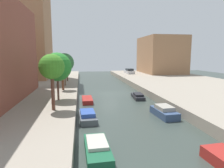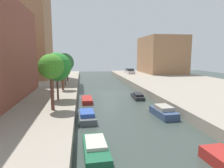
{
  "view_description": "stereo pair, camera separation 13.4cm",
  "coord_description": "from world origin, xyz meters",
  "px_view_note": "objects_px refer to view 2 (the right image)",
  "views": [
    {
      "loc": [
        -4.51,
        -29.76,
        6.01
      ],
      "look_at": [
        0.96,
        3.98,
        0.93
      ],
      "focal_mm": 31.49,
      "sensor_mm": 36.0,
      "label": 1
    },
    {
      "loc": [
        -4.38,
        -29.78,
        6.01
      ],
      "look_at": [
        0.96,
        3.98,
        0.93
      ],
      "focal_mm": 31.49,
      "sensor_mm": 36.0,
      "label": 2
    }
  ],
  "objects_px": {
    "parked_car": "(130,71)",
    "street_tree_3": "(65,63)",
    "moored_boat_left_0": "(96,149)",
    "moored_boat_left_2": "(87,100)",
    "moored_boat_right_1": "(164,112)",
    "moored_boat_left_1": "(87,116)",
    "street_tree_2": "(62,66)",
    "moored_boat_right_2": "(138,96)",
    "street_tree_4": "(67,64)",
    "low_block_right": "(161,55)",
    "apartment_tower_far": "(23,19)",
    "street_tree_0": "(51,67)",
    "street_tree_1": "(57,67)"
  },
  "relations": [
    {
      "from": "street_tree_4",
      "to": "street_tree_3",
      "type": "bearing_deg",
      "value": -90.0
    },
    {
      "from": "moored_boat_left_0",
      "to": "moored_boat_right_1",
      "type": "height_order",
      "value": "moored_boat_right_1"
    },
    {
      "from": "apartment_tower_far",
      "to": "moored_boat_right_2",
      "type": "height_order",
      "value": "apartment_tower_far"
    },
    {
      "from": "parked_car",
      "to": "street_tree_2",
      "type": "bearing_deg",
      "value": -124.21
    },
    {
      "from": "moored_boat_left_2",
      "to": "apartment_tower_far",
      "type": "bearing_deg",
      "value": 121.95
    },
    {
      "from": "street_tree_4",
      "to": "moored_boat_left_1",
      "type": "relative_size",
      "value": 1.14
    },
    {
      "from": "street_tree_0",
      "to": "street_tree_1",
      "type": "distance_m",
      "value": 4.18
    },
    {
      "from": "low_block_right",
      "to": "moored_boat_left_0",
      "type": "distance_m",
      "value": 47.29
    },
    {
      "from": "street_tree_2",
      "to": "moored_boat_left_0",
      "type": "relative_size",
      "value": 1.19
    },
    {
      "from": "moored_boat_left_2",
      "to": "moored_boat_right_2",
      "type": "xyz_separation_m",
      "value": [
        7.06,
        1.06,
        0.04
      ]
    },
    {
      "from": "street_tree_2",
      "to": "moored_boat_left_1",
      "type": "relative_size",
      "value": 1.19
    },
    {
      "from": "street_tree_0",
      "to": "street_tree_3",
      "type": "relative_size",
      "value": 0.97
    },
    {
      "from": "moored_boat_left_0",
      "to": "moored_boat_left_1",
      "type": "bearing_deg",
      "value": 92.98
    },
    {
      "from": "parked_car",
      "to": "moored_boat_left_1",
      "type": "height_order",
      "value": "parked_car"
    },
    {
      "from": "street_tree_2",
      "to": "street_tree_4",
      "type": "bearing_deg",
      "value": 90.0
    },
    {
      "from": "street_tree_1",
      "to": "low_block_right",
      "type": "bearing_deg",
      "value": 50.65
    },
    {
      "from": "street_tree_4",
      "to": "moored_boat_left_2",
      "type": "height_order",
      "value": "street_tree_4"
    },
    {
      "from": "street_tree_4",
      "to": "moored_boat_right_2",
      "type": "xyz_separation_m",
      "value": [
        10.36,
        -12.81,
        -3.92
      ]
    },
    {
      "from": "moored_boat_left_0",
      "to": "moored_boat_left_2",
      "type": "distance_m",
      "value": 13.67
    },
    {
      "from": "street_tree_0",
      "to": "street_tree_3",
      "type": "height_order",
      "value": "street_tree_3"
    },
    {
      "from": "parked_car",
      "to": "street_tree_3",
      "type": "bearing_deg",
      "value": -129.87
    },
    {
      "from": "street_tree_2",
      "to": "moored_boat_left_2",
      "type": "relative_size",
      "value": 1.3
    },
    {
      "from": "street_tree_2",
      "to": "street_tree_4",
      "type": "relative_size",
      "value": 1.04
    },
    {
      "from": "low_block_right",
      "to": "parked_car",
      "type": "bearing_deg",
      "value": -172.62
    },
    {
      "from": "street_tree_3",
      "to": "moored_boat_right_2",
      "type": "height_order",
      "value": "street_tree_3"
    },
    {
      "from": "street_tree_4",
      "to": "moored_boat_left_1",
      "type": "height_order",
      "value": "street_tree_4"
    },
    {
      "from": "low_block_right",
      "to": "street_tree_2",
      "type": "xyz_separation_m",
      "value": [
        -25.01,
        -24.17,
        -1.52
      ]
    },
    {
      "from": "moored_boat_left_2",
      "to": "moored_boat_right_1",
      "type": "distance_m",
      "value": 10.23
    },
    {
      "from": "moored_boat_right_2",
      "to": "moored_boat_left_1",
      "type": "bearing_deg",
      "value": -131.74
    },
    {
      "from": "street_tree_3",
      "to": "street_tree_1",
      "type": "bearing_deg",
      "value": -90.0
    },
    {
      "from": "street_tree_4",
      "to": "moored_boat_right_1",
      "type": "xyz_separation_m",
      "value": [
        10.58,
        -21.06,
        -3.77
      ]
    },
    {
      "from": "street_tree_3",
      "to": "moored_boat_right_1",
      "type": "height_order",
      "value": "street_tree_3"
    },
    {
      "from": "low_block_right",
      "to": "street_tree_2",
      "type": "height_order",
      "value": "low_block_right"
    },
    {
      "from": "parked_car",
      "to": "moored_boat_left_0",
      "type": "height_order",
      "value": "parked_car"
    },
    {
      "from": "moored_boat_left_0",
      "to": "moored_boat_right_2",
      "type": "bearing_deg",
      "value": 64.73
    },
    {
      "from": "street_tree_1",
      "to": "moored_boat_right_1",
      "type": "relative_size",
      "value": 1.48
    },
    {
      "from": "low_block_right",
      "to": "street_tree_3",
      "type": "xyz_separation_m",
      "value": [
        -25.01,
        -19.91,
        -1.23
      ]
    },
    {
      "from": "street_tree_2",
      "to": "moored_boat_left_0",
      "type": "distance_m",
      "value": 18.31
    },
    {
      "from": "apartment_tower_far",
      "to": "moored_boat_right_2",
      "type": "bearing_deg",
      "value": -43.94
    },
    {
      "from": "street_tree_2",
      "to": "low_block_right",
      "type": "bearing_deg",
      "value": 44.02
    },
    {
      "from": "street_tree_3",
      "to": "moored_boat_right_1",
      "type": "relative_size",
      "value": 1.48
    },
    {
      "from": "moored_boat_left_0",
      "to": "moored_boat_left_1",
      "type": "distance_m",
      "value": 6.56
    },
    {
      "from": "moored_boat_right_1",
      "to": "street_tree_3",
      "type": "bearing_deg",
      "value": 124.66
    },
    {
      "from": "street_tree_3",
      "to": "moored_boat_left_0",
      "type": "height_order",
      "value": "street_tree_3"
    },
    {
      "from": "street_tree_4",
      "to": "moored_boat_left_1",
      "type": "distance_m",
      "value": 21.56
    },
    {
      "from": "parked_car",
      "to": "moored_boat_left_1",
      "type": "relative_size",
      "value": 1.16
    },
    {
      "from": "street_tree_3",
      "to": "moored_boat_left_0",
      "type": "relative_size",
      "value": 1.38
    },
    {
      "from": "street_tree_2",
      "to": "moored_boat_right_1",
      "type": "height_order",
      "value": "street_tree_2"
    },
    {
      "from": "moored_boat_left_1",
      "to": "moored_boat_left_2",
      "type": "xyz_separation_m",
      "value": [
        0.23,
        7.12,
        -0.12
      ]
    },
    {
      "from": "apartment_tower_far",
      "to": "moored_boat_left_2",
      "type": "xyz_separation_m",
      "value": [
        12.29,
        -19.71,
        -13.01
      ]
    }
  ]
}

